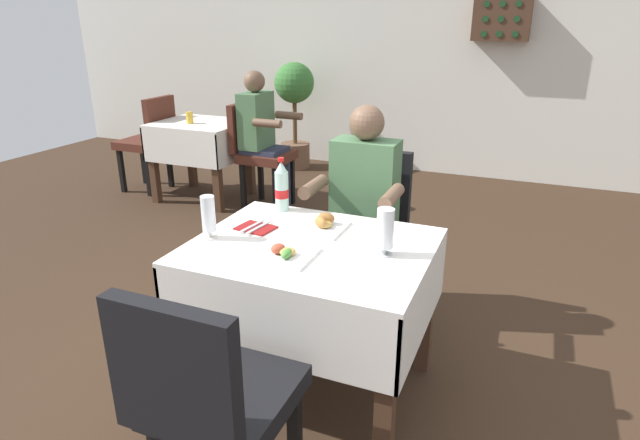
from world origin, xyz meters
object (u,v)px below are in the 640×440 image
(napkin_cutlery_set, at_px, (256,228))
(chair_near_camera_side, at_px, (210,397))
(main_dining_table, at_px, (311,281))
(plate_near_camera, at_px, (285,254))
(beer_glass_left, at_px, (209,217))
(background_chair_right, at_px, (258,149))
(cola_bottle_primary, at_px, (282,188))
(seated_diner_far, at_px, (361,206))
(chair_far_diner_seat, at_px, (367,225))
(wall_bottle_rack, at_px, (502,19))
(background_table_tumbler, at_px, (190,118))
(background_patron, at_px, (262,132))
(plate_far_diner, at_px, (321,224))
(potted_plant_corner, at_px, (295,102))
(background_chair_left, at_px, (150,138))
(beer_glass_middle, at_px, (385,232))
(background_dining_table, at_px, (201,143))

(napkin_cutlery_set, bearing_deg, chair_near_camera_side, -70.36)
(main_dining_table, relative_size, napkin_cutlery_set, 5.33)
(plate_near_camera, bearing_deg, main_dining_table, 72.73)
(beer_glass_left, height_order, background_chair_right, background_chair_right)
(beer_glass_left, distance_m, napkin_cutlery_set, 0.24)
(cola_bottle_primary, bearing_deg, seated_diner_far, 48.33)
(beer_glass_left, bearing_deg, chair_far_diner_seat, 63.92)
(chair_near_camera_side, xyz_separation_m, wall_bottle_rack, (0.36, 4.82, 1.13))
(background_table_tumbler, bearing_deg, main_dining_table, -44.86)
(background_patron, height_order, background_table_tumbler, background_patron)
(plate_far_diner, bearing_deg, beer_glass_left, -144.25)
(beer_glass_left, bearing_deg, potted_plant_corner, 109.79)
(chair_far_diner_seat, distance_m, beer_glass_left, 1.07)
(cola_bottle_primary, xyz_separation_m, napkin_cutlery_set, (0.00, -0.28, -0.12))
(main_dining_table, relative_size, background_chair_left, 1.07)
(plate_far_diner, bearing_deg, background_chair_left, 142.79)
(seated_diner_far, xyz_separation_m, background_chair_right, (-1.53, 1.58, -0.16))
(chair_near_camera_side, bearing_deg, plate_near_camera, 94.31)
(background_chair_right, height_order, wall_bottle_rack, wall_bottle_rack)
(background_patron, bearing_deg, background_chair_left, -180.00)
(beer_glass_left, relative_size, cola_bottle_primary, 0.72)
(chair_far_diner_seat, height_order, background_chair_left, same)
(background_patron, xyz_separation_m, wall_bottle_rack, (1.84, 1.72, 0.97))
(beer_glass_middle, height_order, napkin_cutlery_set, beer_glass_middle)
(potted_plant_corner, bearing_deg, cola_bottle_primary, -65.80)
(chair_far_diner_seat, bearing_deg, napkin_cutlery_set, -113.03)
(background_dining_table, bearing_deg, potted_plant_corner, 76.35)
(plate_near_camera, xyz_separation_m, background_dining_table, (-2.11, 2.45, -0.22))
(potted_plant_corner, bearing_deg, background_patron, -76.72)
(background_table_tumbler, bearing_deg, plate_far_diner, -42.63)
(chair_near_camera_side, xyz_separation_m, cola_bottle_primary, (-0.32, 1.17, 0.33))
(napkin_cutlery_set, xyz_separation_m, potted_plant_corner, (-1.50, 3.63, 0.01))
(main_dining_table, distance_m, seated_diner_far, 0.72)
(beer_glass_left, bearing_deg, chair_near_camera_side, -57.44)
(background_patron, bearing_deg, background_dining_table, 180.00)
(beer_glass_middle, xyz_separation_m, potted_plant_corner, (-2.15, 3.68, -0.09))
(potted_plant_corner, bearing_deg, main_dining_table, -63.79)
(beer_glass_left, distance_m, cola_bottle_primary, 0.48)
(main_dining_table, relative_size, beer_glass_left, 5.23)
(napkin_cutlery_set, xyz_separation_m, background_patron, (-1.17, 2.22, -0.05))
(seated_diner_far, relative_size, background_chair_left, 1.30)
(background_chair_right, height_order, potted_plant_corner, potted_plant_corner)
(seated_diner_far, height_order, background_chair_right, seated_diner_far)
(chair_far_diner_seat, bearing_deg, background_patron, 135.28)
(background_table_tumbler, height_order, wall_bottle_rack, wall_bottle_rack)
(chair_near_camera_side, distance_m, background_dining_table, 3.78)
(plate_far_diner, bearing_deg, background_patron, 124.81)
(main_dining_table, relative_size, background_dining_table, 1.24)
(chair_near_camera_side, xyz_separation_m, background_table_tumbler, (-2.21, 3.01, 0.26))
(beer_glass_middle, bearing_deg, chair_near_camera_side, -111.32)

